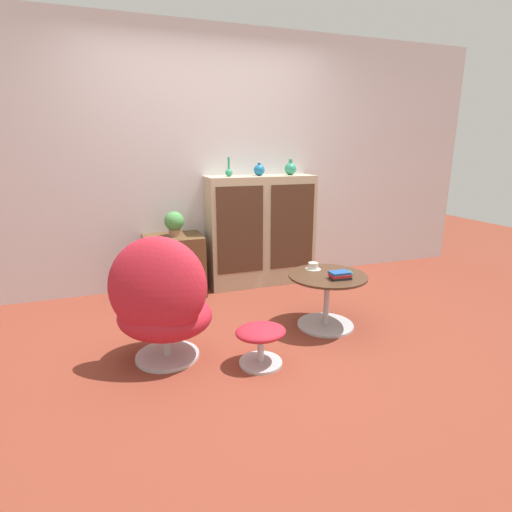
{
  "coord_description": "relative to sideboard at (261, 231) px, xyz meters",
  "views": [
    {
      "loc": [
        -0.95,
        -2.63,
        1.44
      ],
      "look_at": [
        0.15,
        0.45,
        0.55
      ],
      "focal_mm": 28.0,
      "sensor_mm": 36.0,
      "label": 1
    }
  ],
  "objects": [
    {
      "name": "book_stack",
      "position": [
        0.16,
        -1.36,
        -0.1
      ],
      "size": [
        0.17,
        0.12,
        0.06
      ],
      "color": "black",
      "rests_on": "coffee_table"
    },
    {
      "name": "wall_back",
      "position": [
        -0.5,
        0.22,
        0.72
      ],
      "size": [
        6.4,
        0.06,
        2.6
      ],
      "color": "silver",
      "rests_on": "ground_plane"
    },
    {
      "name": "ground_plane",
      "position": [
        -0.5,
        -1.3,
        -0.58
      ],
      "size": [
        12.0,
        12.0,
        0.0
      ],
      "primitive_type": "plane",
      "color": "brown"
    },
    {
      "name": "vase_leftmost",
      "position": [
        -0.34,
        0.0,
        0.63
      ],
      "size": [
        0.07,
        0.07,
        0.19
      ],
      "color": "#2D8E6B",
      "rests_on": "sideboard"
    },
    {
      "name": "vase_inner_left",
      "position": [
        -0.02,
        0.0,
        0.64
      ],
      "size": [
        0.11,
        0.11,
        0.13
      ],
      "color": "#196699",
      "rests_on": "sideboard"
    },
    {
      "name": "vase_inner_right",
      "position": [
        0.33,
        0.0,
        0.64
      ],
      "size": [
        0.13,
        0.13,
        0.16
      ],
      "color": "#2D8E6B",
      "rests_on": "sideboard"
    },
    {
      "name": "potted_plant",
      "position": [
        -0.92,
        -0.04,
        0.15
      ],
      "size": [
        0.19,
        0.19,
        0.24
      ],
      "color": "#996B4C",
      "rests_on": "tv_console"
    },
    {
      "name": "teacup",
      "position": [
        0.07,
        -1.07,
        -0.11
      ],
      "size": [
        0.13,
        0.13,
        0.06
      ],
      "color": "silver",
      "rests_on": "coffee_table"
    },
    {
      "name": "ottoman",
      "position": [
        -0.6,
        -1.62,
        -0.38
      ],
      "size": [
        0.35,
        0.3,
        0.28
      ],
      "color": "#B7B7BC",
      "rests_on": "ground_plane"
    },
    {
      "name": "coffee_table",
      "position": [
        0.12,
        -1.24,
        -0.3
      ],
      "size": [
        0.63,
        0.63,
        0.45
      ],
      "color": "#B7B7BC",
      "rests_on": "ground_plane"
    },
    {
      "name": "sideboard",
      "position": [
        0.0,
        0.0,
        0.0
      ],
      "size": [
        1.14,
        0.38,
        1.16
      ],
      "color": "tan",
      "rests_on": "ground_plane"
    },
    {
      "name": "bowl",
      "position": [
        0.25,
        -1.29,
        -0.11
      ],
      "size": [
        0.11,
        0.11,
        0.04
      ],
      "color": "#1E7A70",
      "rests_on": "coffee_table"
    },
    {
      "name": "egg_chair",
      "position": [
        -1.22,
        -1.37,
        -0.14
      ],
      "size": [
        0.84,
        0.81,
        0.92
      ],
      "color": "#B7B7BC",
      "rests_on": "ground_plane"
    },
    {
      "name": "tv_console",
      "position": [
        -0.94,
        -0.04,
        -0.28
      ],
      "size": [
        0.56,
        0.47,
        0.6
      ],
      "color": "brown",
      "rests_on": "ground_plane"
    }
  ]
}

